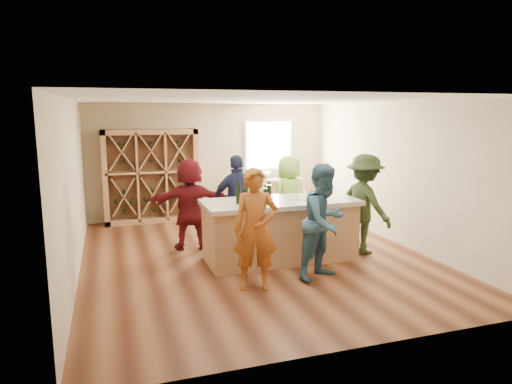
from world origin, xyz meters
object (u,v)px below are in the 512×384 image
object	(u,v)px
person_server	(364,204)
wine_bottle_b	(246,196)
wine_rack	(151,176)
wine_bottle_e	(269,194)
wine_bottle_d	(265,196)
sink	(261,175)
person_far_right	(289,198)
person_far_mid	(238,201)
person_near_right	(324,222)
wine_bottle_c	(251,195)
person_near_left	(256,229)
wine_bottle_a	(238,195)
person_far_left	(190,204)
tasting_counter_base	(280,232)

from	to	relation	value
person_server	wine_bottle_b	bearing A→B (deg)	79.14
wine_rack	wine_bottle_e	bearing A→B (deg)	-67.00
wine_bottle_d	person_server	xyz separation A→B (m)	(1.99, 0.17, -0.29)
sink	person_far_right	xyz separation A→B (m)	(-0.17, -2.33, -0.15)
person_far_right	person_far_mid	bearing A→B (deg)	-17.54
wine_bottle_b	person_near_right	xyz separation A→B (m)	(1.02, -0.84, -0.32)
sink	wine_bottle_e	world-z (taller)	wine_bottle_e
wine_bottle_d	person_near_right	xyz separation A→B (m)	(0.70, -0.80, -0.30)
sink	person_far_right	size ratio (longest dim) A/B	0.31
wine_bottle_c	wine_bottle_d	bearing A→B (deg)	-46.85
sink	person_server	distance (m)	3.70
wine_rack	wine_bottle_b	distance (m)	3.99
sink	person_near_left	xyz separation A→B (m)	(-1.65, -4.67, -0.11)
sink	wine_bottle_e	size ratio (longest dim) A/B	1.75
person_far_mid	wine_bottle_a	bearing A→B (deg)	75.98
person_near_right	sink	bearing A→B (deg)	58.84
wine_bottle_c	person_far_left	distance (m)	1.52
wine_bottle_a	wine_bottle_e	distance (m)	0.52
wine_rack	wine_bottle_b	bearing A→B (deg)	-72.71
tasting_counter_base	wine_bottle_e	bearing A→B (deg)	-147.11
wine_bottle_c	person_far_left	world-z (taller)	person_far_left
person_server	person_far_right	xyz separation A→B (m)	(-0.97, 1.28, -0.06)
wine_bottle_c	person_far_left	size ratio (longest dim) A/B	0.16
wine_rack	person_near_left	bearing A→B (deg)	-77.53
wine_rack	person_far_mid	world-z (taller)	wine_rack
tasting_counter_base	person_far_mid	bearing A→B (deg)	115.08
sink	person_far_mid	distance (m)	2.81
tasting_counter_base	wine_bottle_c	xyz separation A→B (m)	(-0.55, -0.06, 0.72)
sink	wine_bottle_e	xyz separation A→B (m)	(-1.10, -3.70, 0.22)
wine_bottle_c	person_far_mid	xyz separation A→B (m)	(0.07, 1.09, -0.32)
wine_bottle_e	person_far_left	world-z (taller)	person_far_left
person_far_mid	wine_rack	bearing A→B (deg)	-60.09
person_near_left	sink	bearing A→B (deg)	84.41
sink	wine_bottle_a	distance (m)	3.98
wine_rack	wine_bottle_e	xyz separation A→B (m)	(1.60, -3.77, 0.14)
wine_bottle_d	person_near_left	size ratio (longest dim) A/B	0.15
wine_bottle_b	wine_bottle_e	size ratio (longest dim) A/B	0.96
wine_bottle_c	person_near_right	distance (m)	1.37
wine_bottle_a	person_far_mid	distance (m)	1.23
wine_bottle_e	person_far_left	bearing A→B (deg)	129.45
person_near_left	person_far_left	distance (m)	2.38
wine_bottle_a	wine_bottle_e	world-z (taller)	wine_bottle_a
sink	person_near_right	size ratio (longest dim) A/B	0.30
person_far_right	person_far_left	world-z (taller)	person_far_left
wine_bottle_b	person_server	xyz separation A→B (m)	(2.32, 0.12, -0.30)
person_near_right	wine_bottle_c	bearing A→B (deg)	106.47
person_server	wine_rack	bearing A→B (deg)	29.61
wine_rack	person_far_mid	size ratio (longest dim) A/B	1.23
sink	person_server	world-z (taller)	person_server
sink	wine_bottle_d	distance (m)	3.97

